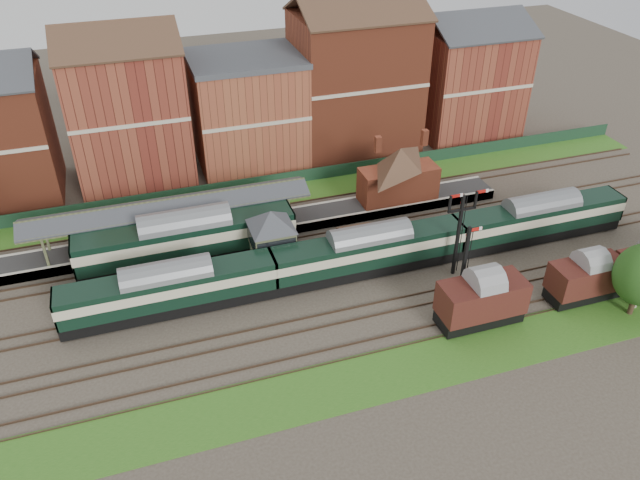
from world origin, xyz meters
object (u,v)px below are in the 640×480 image
object	(u,v)px
signal_box	(272,239)
dmu_train	(369,251)
goods_van_a	(482,299)
semaphore_bracket	(459,229)
platform_railcar	(187,239)

from	to	relation	value
signal_box	dmu_train	distance (m)	8.57
goods_van_a	dmu_train	bearing A→B (deg)	123.12
signal_box	goods_van_a	size ratio (longest dim) A/B	0.88
semaphore_bracket	goods_van_a	size ratio (longest dim) A/B	1.20
dmu_train	platform_railcar	distance (m)	16.25
semaphore_bracket	goods_van_a	bearing A→B (deg)	-101.21
semaphore_bracket	goods_van_a	xyz separation A→B (m)	(-1.29, -6.50, -2.30)
semaphore_bracket	goods_van_a	distance (m)	7.01
signal_box	platform_railcar	bearing A→B (deg)	155.14
semaphore_bracket	signal_box	bearing A→B (deg)	159.08
dmu_train	goods_van_a	world-z (taller)	goods_van_a
signal_box	goods_van_a	bearing A→B (deg)	-41.70
dmu_train	platform_railcar	world-z (taller)	platform_railcar
semaphore_bracket	platform_railcar	size ratio (longest dim) A/B	0.42
signal_box	goods_van_a	xyz separation A→B (m)	(13.75, -12.25, -0.86)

